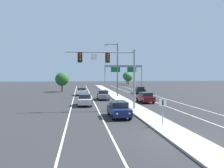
# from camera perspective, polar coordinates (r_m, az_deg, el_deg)

# --- Properties ---
(ground_plane) EXTENTS (260.00, 260.00, 0.00)m
(ground_plane) POSITION_cam_1_polar(r_m,az_deg,el_deg) (17.14, 16.49, -12.34)
(ground_plane) COLOR #28282B
(median_island) EXTENTS (2.40, 110.00, 0.15)m
(median_island) POSITION_cam_1_polar(r_m,az_deg,el_deg) (34.07, 3.94, -4.79)
(median_island) COLOR #9E9B93
(median_island) RESTS_ON ground
(lane_stripe_oncoming_center) EXTENTS (0.14, 100.00, 0.01)m
(lane_stripe_oncoming_center) POSITION_cam_1_polar(r_m,az_deg,el_deg) (40.39, -4.65, -3.77)
(lane_stripe_oncoming_center) COLOR silver
(lane_stripe_oncoming_center) RESTS_ON ground
(lane_stripe_receding_center) EXTENTS (0.14, 100.00, 0.01)m
(lane_stripe_receding_center) POSITION_cam_1_polar(r_m,az_deg,el_deg) (41.96, 8.30, -3.56)
(lane_stripe_receding_center) COLOR silver
(lane_stripe_receding_center) RESTS_ON ground
(edge_stripe_left) EXTENTS (0.14, 100.00, 0.01)m
(edge_stripe_left) POSITION_cam_1_polar(r_m,az_deg,el_deg) (40.35, -9.34, -3.80)
(edge_stripe_left) COLOR silver
(edge_stripe_left) RESTS_ON ground
(edge_stripe_right) EXTENTS (0.14, 100.00, 0.01)m
(edge_stripe_right) POSITION_cam_1_polar(r_m,az_deg,el_deg) (42.98, 12.54, -3.45)
(edge_stripe_right) COLOR silver
(edge_stripe_right) RESTS_ON ground
(overhead_signal_mast) EXTENTS (8.32, 0.44, 7.20)m
(overhead_signal_mast) POSITION_cam_1_polar(r_m,az_deg,el_deg) (28.45, 0.12, 4.49)
(overhead_signal_mast) COLOR gray
(overhead_signal_mast) RESTS_ON median_island
(median_sign_post) EXTENTS (0.60, 0.10, 2.20)m
(median_sign_post) POSITION_cam_1_polar(r_m,az_deg,el_deg) (20.06, 12.11, -5.53)
(median_sign_post) COLOR gray
(median_sign_post) RESTS_ON median_island
(street_lamp_median) EXTENTS (2.58, 0.28, 10.00)m
(street_lamp_median) POSITION_cam_1_polar(r_m,az_deg,el_deg) (44.84, 1.04, 4.26)
(street_lamp_median) COLOR #4C4C51
(street_lamp_median) RESTS_ON median_island
(car_oncoming_navy) EXTENTS (1.91, 4.50, 1.58)m
(car_oncoming_navy) POSITION_cam_1_polar(r_m,az_deg,el_deg) (23.92, 1.63, -6.05)
(car_oncoming_navy) COLOR #141E4C
(car_oncoming_navy) RESTS_ON ground
(car_oncoming_silver) EXTENTS (1.86, 4.49, 1.58)m
(car_oncoming_silver) POSITION_cam_1_polar(r_m,az_deg,el_deg) (32.82, -6.64, -3.77)
(car_oncoming_silver) COLOR #B7B7BC
(car_oncoming_silver) RESTS_ON ground
(car_oncoming_grey) EXTENTS (1.85, 4.48, 1.58)m
(car_oncoming_grey) POSITION_cam_1_polar(r_m,az_deg,el_deg) (40.27, -2.21, -2.62)
(car_oncoming_grey) COLOR slate
(car_oncoming_grey) RESTS_ON ground
(car_oncoming_white) EXTENTS (1.88, 4.50, 1.58)m
(car_oncoming_white) POSITION_cam_1_polar(r_m,az_deg,el_deg) (48.77, -7.30, -1.76)
(car_oncoming_white) COLOR silver
(car_oncoming_white) RESTS_ON ground
(car_receding_darkred) EXTENTS (1.91, 4.50, 1.58)m
(car_receding_darkred) POSITION_cam_1_polar(r_m,az_deg,el_deg) (36.43, 8.02, -3.17)
(car_receding_darkred) COLOR #5B0F14
(car_receding_darkred) RESTS_ON ground
(car_receding_black) EXTENTS (1.89, 4.50, 1.58)m
(car_receding_black) POSITION_cam_1_polar(r_m,az_deg,el_deg) (53.17, 6.63, -1.42)
(car_receding_black) COLOR black
(car_receding_black) RESTS_ON ground
(highway_sign_gantry) EXTENTS (13.28, 0.42, 7.50)m
(highway_sign_gantry) POSITION_cam_1_polar(r_m,az_deg,el_deg) (82.32, 2.81, 3.66)
(highway_sign_gantry) COLOR gray
(highway_sign_gantry) RESTS_ON ground
(tree_far_right_b) EXTENTS (3.38, 3.38, 4.90)m
(tree_far_right_b) POSITION_cam_1_polar(r_m,az_deg,el_deg) (92.55, 3.91, 1.67)
(tree_far_right_b) COLOR #4C3823
(tree_far_right_b) RESTS_ON ground
(tree_far_left_a) EXTENTS (3.31, 3.31, 4.79)m
(tree_far_left_a) POSITION_cam_1_polar(r_m,az_deg,el_deg) (59.18, -11.96, 1.16)
(tree_far_left_a) COLOR #4C3823
(tree_far_left_a) RESTS_ON ground
(tree_far_right_c) EXTENTS (3.63, 3.63, 5.26)m
(tree_far_right_c) POSITION_cam_1_polar(r_m,az_deg,el_deg) (106.07, 3.61, 1.89)
(tree_far_right_c) COLOR #4C3823
(tree_far_right_c) RESTS_ON ground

